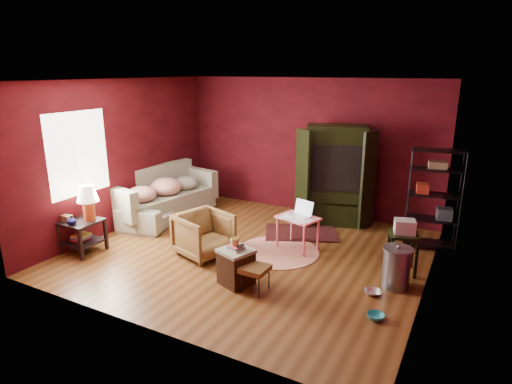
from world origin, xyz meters
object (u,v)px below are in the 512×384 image
at_px(armchair, 204,232).
at_px(sofa, 162,197).
at_px(wire_shelving, 435,195).
at_px(laptop_desk, 298,220).
at_px(side_table, 85,212).
at_px(tv_armoire, 335,174).
at_px(hamper, 236,266).

bearing_deg(armchair, sofa, 74.81).
bearing_deg(wire_shelving, laptop_desk, -161.25).
relative_size(side_table, wire_shelving, 0.67).
height_order(sofa, tv_armoire, tv_armoire).
distance_m(sofa, side_table, 1.97).
relative_size(side_table, laptop_desk, 1.38).
height_order(armchair, side_table, side_table).
distance_m(laptop_desk, wire_shelving, 2.30).
bearing_deg(armchair, side_table, 130.28).
relative_size(sofa, wire_shelving, 1.30).
distance_m(tv_armoire, wire_shelving, 1.91).
bearing_deg(hamper, sofa, 147.89).
bearing_deg(side_table, hamper, 3.85).
distance_m(hamper, tv_armoire, 3.19).
xyz_separation_m(side_table, wire_shelving, (5.06, 2.84, 0.26)).
bearing_deg(sofa, armchair, -135.25).
xyz_separation_m(side_table, hamper, (2.79, 0.19, -0.41)).
height_order(hamper, laptop_desk, laptop_desk).
bearing_deg(tv_armoire, laptop_desk, -112.27).
height_order(armchair, wire_shelving, wire_shelving).
distance_m(sofa, wire_shelving, 5.19).
xyz_separation_m(sofa, tv_armoire, (3.23, 1.31, 0.57)).
relative_size(armchair, wire_shelving, 0.46).
bearing_deg(sofa, tv_armoire, -80.79).
distance_m(sofa, armchair, 2.20).
distance_m(armchair, hamper, 1.14).
height_order(sofa, side_table, side_table).
xyz_separation_m(sofa, side_table, (0.03, -1.95, 0.25)).
xyz_separation_m(armchair, tv_armoire, (1.38, 2.49, 0.61)).
bearing_deg(hamper, wire_shelving, 49.39).
distance_m(sofa, hamper, 3.33).
bearing_deg(hamper, tv_armoire, 82.30).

